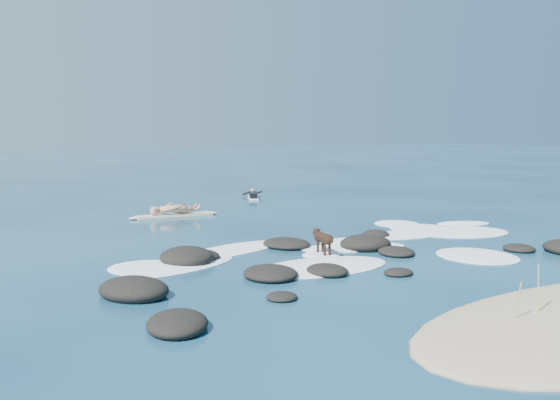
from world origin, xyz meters
TOP-DOWN VIEW (x-y plane):
  - ground at (0.00, 0.00)m, footprint 160.00×160.00m
  - reef_rocks at (-2.01, -1.78)m, footprint 13.26×7.04m
  - breaking_foam at (0.35, -0.25)m, footprint 14.12×7.31m
  - standing_surfer_rig at (-2.25, 7.86)m, footprint 3.50×0.72m
  - paddling_surfer_rig at (3.21, 11.85)m, footprint 1.42×2.13m
  - dog at (-1.35, -0.85)m, footprint 0.35×1.11m

SIDE VIEW (x-z plane):
  - ground at x=0.00m, z-range 0.00..0.00m
  - breaking_foam at x=0.35m, z-range -0.05..0.07m
  - reef_rocks at x=-2.01m, z-range -0.16..0.37m
  - paddling_surfer_rig at x=3.21m, z-range -0.06..0.32m
  - dog at x=-1.35m, z-range 0.12..0.82m
  - standing_surfer_rig at x=-2.25m, z-range -0.21..1.78m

